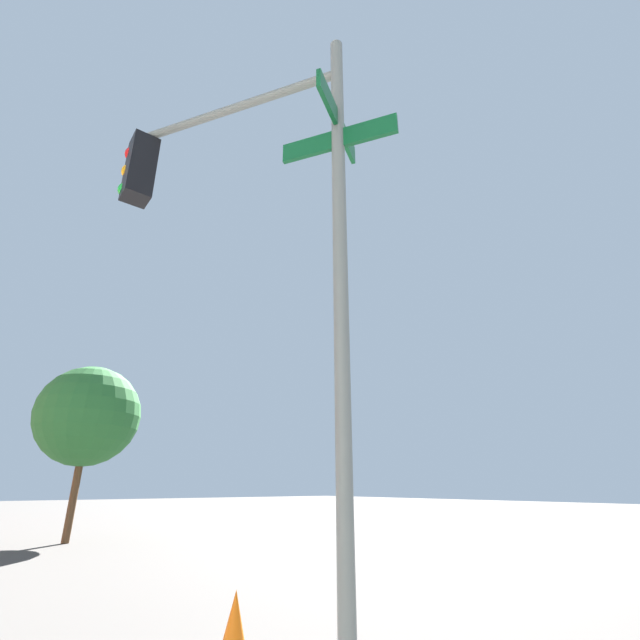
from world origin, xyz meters
name	(u,v)px	position (x,y,z in m)	size (l,w,h in m)	color
traffic_signal_near	(234,210)	(-5.82, -6.87, 4.19)	(2.70, 1.83, 5.90)	slate
street_tree	(88,416)	(8.16, -8.39, 4.02)	(3.43, 3.43, 5.74)	#4C331E
traffic_cone	(234,632)	(-4.55, -7.81, 0.37)	(0.36, 0.36, 0.73)	orange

